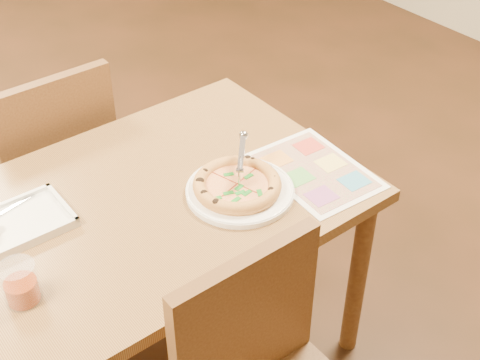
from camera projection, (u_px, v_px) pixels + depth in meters
dining_table at (138, 227)px, 1.97m from camera, size 1.30×0.85×0.72m
chair_far at (53, 152)px, 2.39m from camera, size 0.42×0.42×0.47m
plate at (240, 191)px, 1.95m from camera, size 0.41×0.41×0.02m
pizza at (237, 185)px, 1.94m from camera, size 0.26×0.26×0.04m
pizza_cutter at (241, 159)px, 1.94m from camera, size 0.12×0.12×0.09m
appetizer_tray at (15, 226)px, 1.83m from camera, size 0.29×0.20×0.06m
glass_tumbler at (21, 285)px, 1.60m from camera, size 0.09×0.09×0.11m
menu at (315, 170)px, 2.04m from camera, size 0.30×0.40×0.00m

